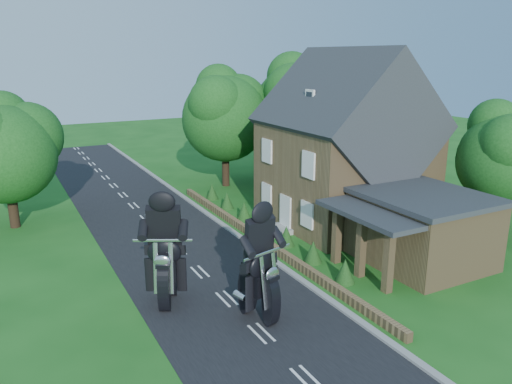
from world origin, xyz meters
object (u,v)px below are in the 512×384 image
motorcycle_lead (259,302)px  motorcycle_follow (167,287)px  garden_wall (261,239)px  house (345,150)px  annex (420,227)px

motorcycle_lead → motorcycle_follow: bearing=-60.6°
garden_wall → house: (6.19, 1.00, 4.14)m
house → motorcycle_lead: bearing=-141.4°
motorcycle_follow → house: bearing=-130.3°
annex → motorcycle_follow: bearing=172.6°
annex → motorcycle_follow: size_ratio=4.59×
house → motorcycle_lead: 13.39m
garden_wall → house: 7.52m
house → motorcycle_lead: (-10.07, -8.04, -3.63)m
house → motorcycle_follow: 14.26m
house → motorcycle_follow: house is taller
annex → motorcycle_lead: bearing=-172.5°
garden_wall → annex: (5.57, -5.80, 1.57)m
motorcycle_lead → motorcycle_follow: 3.90m
house → motorcycle_follow: size_ratio=6.67×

